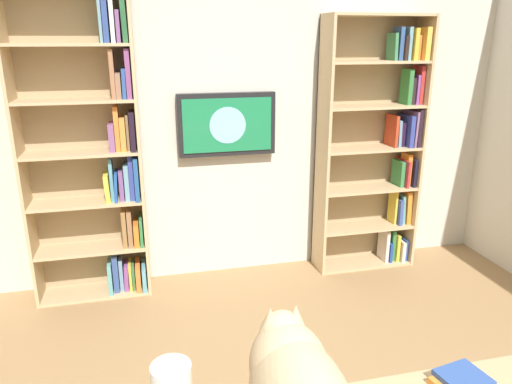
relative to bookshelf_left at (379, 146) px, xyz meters
The scene contains 5 objects.
wall_back 1.24m from the bookshelf_left, ahead, with size 4.52×0.06×2.70m, color beige.
bookshelf_left is the anchor object (origin of this frame).
bookshelf_right 2.17m from the bookshelf_left, ahead, with size 0.81×0.28×2.17m.
wall_mounted_tv 1.25m from the bookshelf_left, ahead, with size 0.74×0.07×0.47m.
desk_book_stack 2.51m from the bookshelf_left, 69.34° to the left, with size 0.19×0.16×0.05m.
Camera 1 is at (0.66, 1.39, 1.84)m, focal length 33.71 mm.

